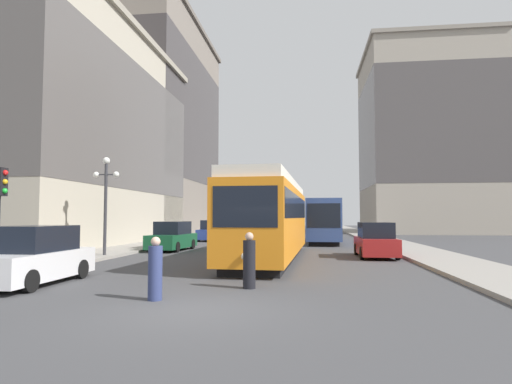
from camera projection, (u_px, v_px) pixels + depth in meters
The scene contains 16 objects.
ground_plane at pixel (195, 310), 9.55m from camera, with size 200.00×200.00×0.00m, color #424244.
sidewalk_left at pixel (211, 234), 50.28m from camera, with size 3.25×120.00×0.15m, color gray.
sidewalk_right at pixel (366, 235), 48.08m from camera, with size 3.25×120.00×0.15m, color gray.
streetcar at pixel (272, 217), 21.35m from camera, with size 3.16×14.79×3.89m.
transit_bus at pixel (324, 219), 35.87m from camera, with size 2.95×12.40×3.45m.
parked_car_left_near at pixel (172, 237), 26.81m from camera, with size 2.07×4.70×1.82m.
parked_car_left_mid at pixel (34, 257), 13.31m from camera, with size 1.93×4.46×1.82m.
parked_car_right_far at pixel (376, 241), 22.15m from camera, with size 1.90×4.23×1.82m.
parked_car_left_far at pixel (212, 231), 37.79m from camera, with size 1.91×4.53×1.82m.
pedestrian_crossing_near at pixel (249, 262), 12.52m from camera, with size 0.37×0.37×1.64m.
pedestrian_crossing_far at pixel (155, 271), 10.75m from camera, with size 0.36×0.36×1.59m.
traffic_light_near_left at pixel (0, 192), 14.18m from camera, with size 0.47×0.36×3.59m.
lamp_post_left_near at pixel (106, 190), 22.06m from camera, with size 1.41×0.36×5.06m.
building_left_corner at pixel (53, 134), 33.89m from camera, with size 14.87×24.52×16.94m.
building_left_midblock at pixel (140, 126), 51.72m from camera, with size 15.05×23.80×25.46m.
building_right_corner at pixel (425, 139), 58.48m from camera, with size 16.41×17.31×24.96m.
Camera 1 is at (2.56, -9.45, 2.09)m, focal length 29.88 mm.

